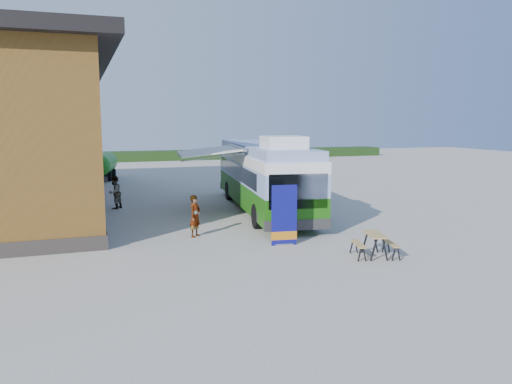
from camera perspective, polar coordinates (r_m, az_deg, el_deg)
name	(u,v)px	position (r m, az deg, el deg)	size (l,w,h in m)	color
ground	(285,235)	(19.05, 3.31, -4.95)	(100.00, 100.00, 0.00)	#BCB7AD
barn	(8,136)	(27.33, -26.49, 5.79)	(9.60, 21.20, 7.50)	brown
hedge	(222,154)	(57.29, -3.96, 4.33)	(40.00, 3.00, 1.00)	#264419
bus	(263,174)	(23.96, 0.84, 2.05)	(4.12, 12.27, 3.70)	#217413
awning	(212,156)	(23.38, -5.01, 4.13)	(3.35, 4.79, 0.54)	white
banner	(284,221)	(17.38, 3.24, -3.30)	(0.92, 0.26, 2.13)	navy
picnic_table	(375,240)	(16.39, 13.43, -5.31)	(1.59, 1.49, 0.76)	tan
person_a	(195,216)	(18.79, -6.96, -2.73)	(0.57, 0.38, 1.57)	#999999
person_b	(115,193)	(25.50, -15.86, -0.06)	(0.79, 0.61, 1.62)	#999999
slurry_tanker	(103,164)	(38.31, -17.11, 3.06)	(2.29, 5.34, 2.00)	#1E7F17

